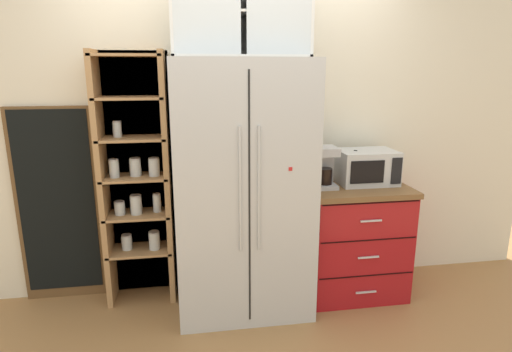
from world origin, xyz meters
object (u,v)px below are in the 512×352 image
at_px(microwave, 366,167).
at_px(chalkboard_menu, 58,206).
at_px(refrigerator, 242,189).
at_px(mug_red, 356,180).
at_px(bottle_cobalt, 354,169).
at_px(coffee_maker, 324,167).

relative_size(microwave, chalkboard_menu, 0.29).
relative_size(refrigerator, chalkboard_menu, 1.22).
xyz_separation_m(refrigerator, microwave, (0.98, 0.10, 0.10)).
bearing_deg(chalkboard_menu, mug_red, -6.60).
xyz_separation_m(mug_red, bottle_cobalt, (-0.00, 0.04, 0.07)).
height_order(mug_red, bottle_cobalt, bottle_cobalt).
bearing_deg(microwave, chalkboard_menu, 174.66).
distance_m(refrigerator, coffee_maker, 0.64).
bearing_deg(bottle_cobalt, mug_red, -87.43).
xyz_separation_m(microwave, mug_red, (-0.09, -0.04, -0.09)).
xyz_separation_m(microwave, chalkboard_menu, (-2.34, 0.22, -0.26)).
bearing_deg(bottle_cobalt, coffee_maker, -170.41).
bearing_deg(mug_red, bottle_cobalt, 92.57).
relative_size(mug_red, chalkboard_menu, 0.08).
bearing_deg(coffee_maker, chalkboard_menu, 172.51).
bearing_deg(microwave, coffee_maker, -173.30).
height_order(refrigerator, coffee_maker, refrigerator).
bearing_deg(refrigerator, chalkboard_menu, 166.63).
distance_m(mug_red, chalkboard_menu, 2.27).
relative_size(refrigerator, coffee_maker, 5.89).
relative_size(microwave, coffee_maker, 1.42).
bearing_deg(chalkboard_menu, coffee_maker, -7.49).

